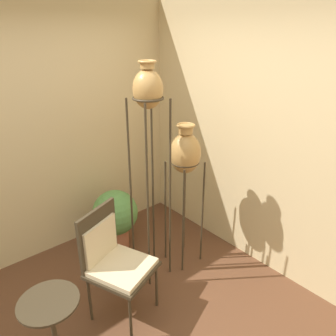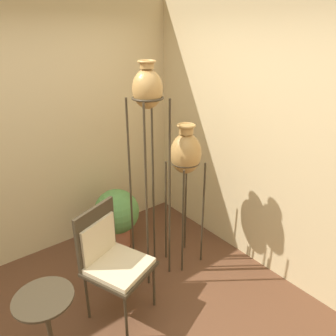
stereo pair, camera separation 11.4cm
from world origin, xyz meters
The scene contains 7 objects.
wall_back centered at (0.00, 1.65, 1.35)m, with size 7.24×0.06×2.70m.
wall_right centered at (1.65, 0.00, 1.35)m, with size 0.06×7.24×2.70m.
vase_stand_tall centered at (0.64, 0.56, 1.78)m, with size 0.28×0.28×2.11m.
vase_stand_medium centered at (1.02, 0.50, 1.22)m, with size 0.30×0.30×1.53m.
chair centered at (0.09, 0.37, 0.57)m, with size 0.62×0.63×1.00m.
side_table centered at (-0.54, 0.17, 0.48)m, with size 0.41×0.41×0.67m.
potted_plant centered at (0.59, 1.16, 0.41)m, with size 0.51×0.51×0.70m.
Camera 2 is at (-0.92, -1.68, 2.36)m, focal length 35.00 mm.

